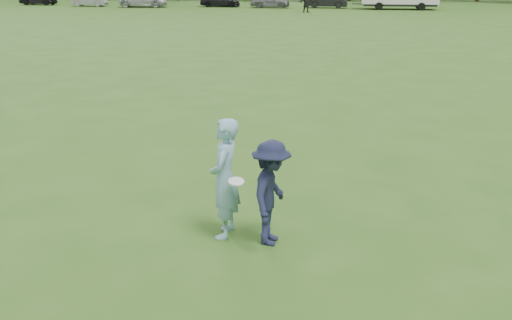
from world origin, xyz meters
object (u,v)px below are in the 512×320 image
object	(u,v)px
car_c	(144,0)
thrower	(225,179)
player_far_d	(306,2)
car_d	(220,1)
car_b	(89,0)
car_e	(270,1)
defender	(271,193)
car_f	(327,1)

from	to	relation	value
car_c	thrower	bearing A→B (deg)	-167.73
thrower	player_far_d	bearing A→B (deg)	-176.42
car_d	player_far_d	bearing A→B (deg)	-127.42
player_far_d	car_b	bearing A→B (deg)	134.66
player_far_d	car_e	distance (m)	7.77
thrower	defender	world-z (taller)	thrower
player_far_d	car_e	bearing A→B (deg)	92.41
car_d	car_f	bearing A→B (deg)	-93.50
thrower	defender	bearing A→B (deg)	79.82
car_b	defender	bearing A→B (deg)	-155.17
car_b	car_f	world-z (taller)	car_f
defender	car_e	world-z (taller)	defender
car_d	car_b	bearing A→B (deg)	92.20
thrower	defender	size ratio (longest dim) A/B	1.16
thrower	car_f	distance (m)	59.70
car_d	car_c	bearing A→B (deg)	99.03
car_b	car_d	distance (m)	15.20
player_far_d	thrower	bearing A→B (deg)	-120.14
defender	thrower	bearing A→B (deg)	85.67
player_far_d	car_d	size ratio (longest dim) A/B	0.44
car_b	car_f	bearing A→B (deg)	-88.56
player_far_d	car_c	world-z (taller)	player_far_d
player_far_d	car_b	xyz separation A→B (m)	(-25.42, 5.96, -0.34)
defender	car_e	size ratio (longest dim) A/B	0.41
defender	player_far_d	distance (m)	52.97
defender	player_far_d	size ratio (longest dim) A/B	0.89
car_d	thrower	bearing A→B (deg)	-171.01
car_d	car_e	xyz separation A→B (m)	(5.88, -0.80, 0.08)
car_b	car_c	size ratio (longest dim) A/B	0.75
player_far_d	car_f	xyz separation A→B (m)	(1.89, 6.97, -0.27)
car_b	car_d	size ratio (longest dim) A/B	0.90
car_c	car_d	world-z (taller)	car_c
car_e	thrower	bearing A→B (deg)	-171.92
thrower	car_d	world-z (taller)	thrower
player_far_d	car_d	bearing A→B (deg)	112.87
thrower	car_c	bearing A→B (deg)	-158.95
thrower	car_b	xyz separation A→B (m)	(-27.26, 58.69, -0.37)
car_c	car_d	distance (m)	8.63
car_c	car_e	distance (m)	14.36
player_far_d	car_d	xyz separation A→B (m)	(-10.28, 7.19, -0.35)
car_f	car_b	bearing A→B (deg)	94.23
thrower	car_e	bearing A→B (deg)	-172.39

